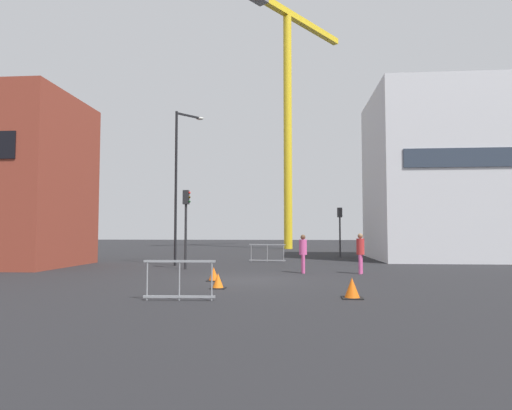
% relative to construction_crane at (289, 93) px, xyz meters
% --- Properties ---
extents(ground, '(160.00, 160.00, 0.00)m').
position_rel_construction_crane_xyz_m(ground, '(-1.40, -30.62, -16.91)').
color(ground, black).
extents(office_block, '(12.05, 8.89, 11.14)m').
position_rel_construction_crane_xyz_m(office_block, '(11.76, -17.19, -11.34)').
color(office_block, silver).
rests_on(office_block, ground).
extents(construction_crane, '(10.24, 13.02, 26.40)m').
position_rel_construction_crane_xyz_m(construction_crane, '(0.00, 0.00, 0.00)').
color(construction_crane, yellow).
rests_on(construction_crane, ground).
extents(streetlamp_tall, '(1.35, 1.38, 8.51)m').
position_rel_construction_crane_xyz_m(streetlamp_tall, '(-5.95, -23.70, -11.97)').
color(streetlamp_tall, black).
rests_on(streetlamp_tall, ground).
extents(traffic_light_corner, '(0.38, 0.26, 3.90)m').
position_rel_construction_crane_xyz_m(traffic_light_corner, '(-4.96, -26.07, -14.28)').
color(traffic_light_corner, '#232326').
rests_on(traffic_light_corner, ground).
extents(traffic_light_near, '(0.39, 0.35, 3.57)m').
position_rel_construction_crane_xyz_m(traffic_light_near, '(3.71, -15.30, -14.49)').
color(traffic_light_near, '#2D2D30').
rests_on(traffic_light_near, ground).
extents(pedestrian_walking, '(0.34, 0.34, 1.71)m').
position_rel_construction_crane_xyz_m(pedestrian_walking, '(0.75, -27.65, -15.91)').
color(pedestrian_walking, '#D14C8C').
rests_on(pedestrian_walking, ground).
extents(pedestrian_waiting, '(0.34, 0.34, 1.77)m').
position_rel_construction_crane_xyz_m(pedestrian_waiting, '(3.25, -27.77, -15.87)').
color(pedestrian_waiting, '#D14C8C').
rests_on(pedestrian_waiting, ground).
extents(safety_barrier_mid_span, '(1.95, 0.17, 1.08)m').
position_rel_construction_crane_xyz_m(safety_barrier_mid_span, '(-2.77, -35.72, -16.35)').
color(safety_barrier_mid_span, gray).
rests_on(safety_barrier_mid_span, ground).
extents(safety_barrier_right_run, '(2.23, 0.30, 1.08)m').
position_rel_construction_crane_xyz_m(safety_barrier_right_run, '(-1.24, -20.59, -16.34)').
color(safety_barrier_right_run, gray).
rests_on(safety_barrier_right_run, ground).
extents(traffic_cone_by_barrier, '(0.49, 0.49, 0.50)m').
position_rel_construction_crane_xyz_m(traffic_cone_by_barrier, '(-2.15, -33.16, -16.68)').
color(traffic_cone_by_barrier, black).
rests_on(traffic_cone_by_barrier, ground).
extents(traffic_cone_orange, '(0.57, 0.57, 0.58)m').
position_rel_construction_crane_xyz_m(traffic_cone_orange, '(1.92, -34.97, -16.64)').
color(traffic_cone_orange, black).
rests_on(traffic_cone_orange, ground).
extents(traffic_cone_striped, '(0.51, 0.51, 0.52)m').
position_rel_construction_crane_xyz_m(traffic_cone_striped, '(-2.68, -31.00, -16.67)').
color(traffic_cone_striped, black).
rests_on(traffic_cone_striped, ground).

